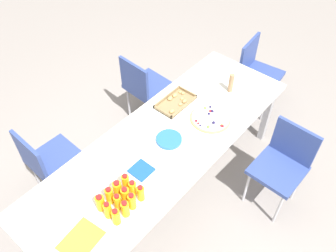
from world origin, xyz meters
The scene contains 24 objects.
ground_plane centered at (0.00, 0.00, 0.00)m, with size 12.00×12.00×0.00m, color gray.
party_table centered at (0.00, 0.00, 0.67)m, with size 2.53×0.84×0.73m.
chair_far_right centered at (0.58, 0.80, 0.50)m, with size 0.42×0.42×0.83m.
chair_far_left centered at (-0.66, 0.74, 0.50)m, with size 0.41×0.41×0.83m.
chair_end centered at (1.56, 0.04, 0.50)m, with size 0.44×0.44×0.83m.
chair_near_right centered at (0.61, -0.78, 0.50)m, with size 0.41×0.41×0.83m.
juice_bottle_0 centered at (-0.75, -0.23, 0.79)m, with size 0.05×0.05×0.15m.
juice_bottle_1 centered at (-0.67, -0.23, 0.79)m, with size 0.06×0.06×0.15m.
juice_bottle_2 centered at (-0.60, -0.23, 0.79)m, with size 0.06×0.06×0.15m.
juice_bottle_3 centered at (-0.51, -0.23, 0.79)m, with size 0.05×0.05×0.14m.
juice_bottle_4 centered at (-0.75, -0.15, 0.80)m, with size 0.05×0.05×0.15m.
juice_bottle_5 centered at (-0.66, -0.16, 0.79)m, with size 0.05×0.05×0.15m.
juice_bottle_6 centered at (-0.59, -0.16, 0.79)m, with size 0.06×0.06×0.15m.
juice_bottle_7 centered at (-0.52, -0.15, 0.79)m, with size 0.05×0.05×0.14m.
juice_bottle_8 centered at (-0.74, -0.07, 0.79)m, with size 0.06×0.06×0.14m.
juice_bottle_9 centered at (-0.67, -0.08, 0.80)m, with size 0.06×0.06×0.15m.
juice_bottle_10 centered at (-0.59, -0.08, 0.79)m, with size 0.06×0.06×0.15m.
juice_bottle_11 centered at (-0.52, -0.08, 0.79)m, with size 0.05×0.05×0.15m.
fruit_pizza centered at (0.43, -0.14, 0.74)m, with size 0.34×0.34×0.05m.
snack_tray centered at (0.39, 0.22, 0.74)m, with size 0.36×0.21×0.04m.
plate_stack centered at (0.02, -0.03, 0.74)m, with size 0.21×0.21×0.02m.
napkin_stack centered at (-0.34, -0.06, 0.73)m, with size 0.15×0.15×0.02m, color #194CA5.
cardboard_tube centered at (0.84, -0.06, 0.82)m, with size 0.04×0.04×0.19m, color #9E7A56.
paper_folder centered at (-0.99, -0.15, 0.73)m, with size 0.26×0.20×0.01m, color yellow.
Camera 1 is at (-1.40, -1.22, 2.85)m, focal length 37.61 mm.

